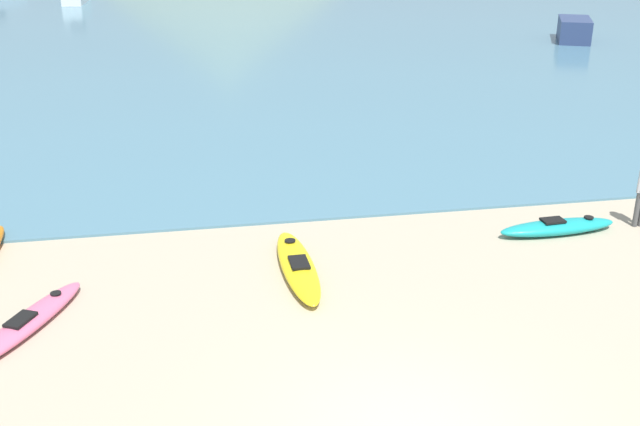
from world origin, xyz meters
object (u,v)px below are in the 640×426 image
(kayak_on_sand_3, at_px, (298,266))
(kayak_on_sand_4, at_px, (27,322))
(kayak_on_sand_0, at_px, (557,227))
(moored_boat_0, at_px, (574,30))

(kayak_on_sand_3, bearing_deg, kayak_on_sand_4, -165.14)
(kayak_on_sand_0, height_order, kayak_on_sand_4, kayak_on_sand_0)
(kayak_on_sand_0, distance_m, kayak_on_sand_4, 11.54)
(kayak_on_sand_0, relative_size, kayak_on_sand_3, 0.83)
(kayak_on_sand_4, distance_m, moored_boat_0, 37.07)
(kayak_on_sand_3, distance_m, kayak_on_sand_4, 5.28)
(kayak_on_sand_0, xyz_separation_m, moored_boat_0, (13.67, 25.14, 0.52))
(kayak_on_sand_3, height_order, kayak_on_sand_4, kayak_on_sand_3)
(kayak_on_sand_3, distance_m, moored_boat_0, 32.75)
(kayak_on_sand_0, relative_size, kayak_on_sand_4, 0.93)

